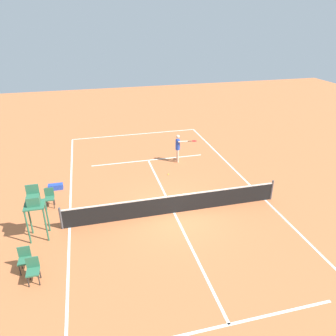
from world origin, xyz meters
TOP-DOWN VIEW (x-y plane):
  - ground_plane at (0.00, 0.00)m, footprint 60.00×60.00m
  - court_lines at (0.00, 0.00)m, footprint 9.73×23.23m
  - tennis_net at (0.00, 0.00)m, footprint 10.33×0.10m
  - player_serving at (-1.83, -5.66)m, footprint 1.30×0.68m
  - tennis_ball at (-0.74, -3.98)m, footprint 0.07×0.07m
  - umpire_chair at (5.99, 0.35)m, footprint 0.80×0.80m
  - courtside_chair_near at (6.29, 2.32)m, footprint 0.44×0.46m
  - courtside_chair_mid at (5.73, -2.08)m, footprint 0.44×0.46m
  - courtside_chair_far at (5.93, 2.99)m, footprint 0.44×0.46m
  - equipment_bag at (5.59, -3.81)m, footprint 0.76×0.32m

SIDE VIEW (x-z plane):
  - ground_plane at x=0.00m, z-range 0.00..0.00m
  - court_lines at x=0.00m, z-range 0.00..0.01m
  - tennis_ball at x=-0.74m, z-range 0.00..0.07m
  - equipment_bag at x=5.59m, z-range 0.00..0.30m
  - tennis_net at x=0.00m, z-range -0.04..1.03m
  - courtside_chair_near at x=6.29m, z-range 0.06..1.01m
  - courtside_chair_mid at x=5.73m, z-range 0.06..1.01m
  - courtside_chair_far at x=5.93m, z-range 0.06..1.01m
  - player_serving at x=-1.83m, z-range 0.18..2.00m
  - umpire_chair at x=5.99m, z-range 0.40..2.81m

